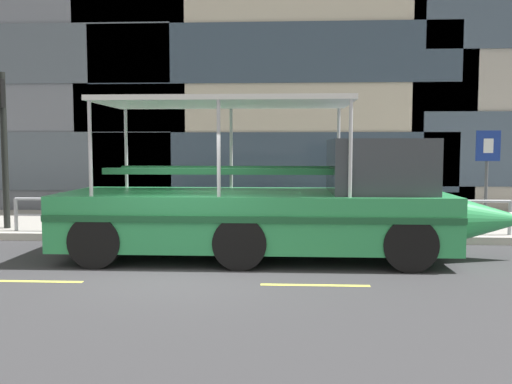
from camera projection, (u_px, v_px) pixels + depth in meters
ground_plane at (182, 271)px, 10.11m from camera, size 120.00×120.00×0.00m
sidewalk at (219, 224)px, 15.68m from camera, size 32.00×4.80×0.18m
curb_edge at (206, 238)px, 13.20m from camera, size 32.00×0.18×0.18m
lane_centreline at (171, 283)px, 9.16m from camera, size 25.80×0.12×0.01m
curb_guardrail at (257, 210)px, 13.42m from camera, size 12.20×0.09×0.84m
traffic_light_pole at (3, 134)px, 14.00m from camera, size 0.24×0.46×4.00m
parking_sign at (487, 163)px, 13.76m from camera, size 0.60×0.12×2.51m
duck_tour_boat at (281, 207)px, 11.26m from camera, size 9.71×2.69×3.23m
pedestrian_near_bow at (372, 188)px, 14.80m from camera, size 0.27×0.46×1.66m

